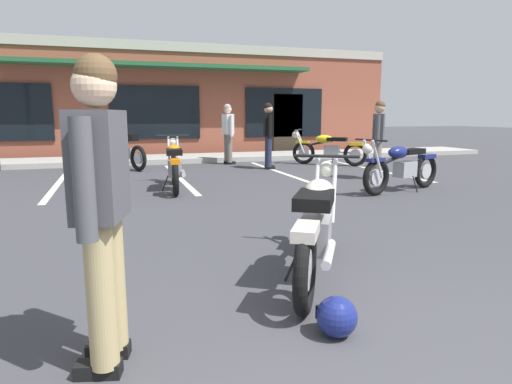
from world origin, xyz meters
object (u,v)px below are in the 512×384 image
motorcycle_red_sportbike (174,165)px  person_in_black_shirt (101,198)px  motorcycle_silver_naked (328,148)px  person_in_shorts_foreground (378,135)px  person_by_back_row (228,130)px  motorcycle_black_cruiser (120,148)px  helmet_on_pavement (337,317)px  person_near_building (268,132)px  motorcycle_foreground_classic (317,224)px  motorcycle_blue_standard (402,166)px

motorcycle_red_sportbike → person_in_black_shirt: person_in_black_shirt is taller
motorcycle_silver_naked → person_in_shorts_foreground: size_ratio=1.04×
motorcycle_silver_naked → person_by_back_row: bearing=156.9°
motorcycle_black_cruiser → helmet_on_pavement: size_ratio=7.25×
person_by_back_row → helmet_on_pavement: 9.91m
motorcycle_black_cruiser → person_in_shorts_foreground: person_in_shorts_foreground is taller
person_near_building → helmet_on_pavement: 8.73m
motorcycle_foreground_classic → person_in_black_shirt: 1.97m
person_in_black_shirt → person_by_back_row: 10.13m
motorcycle_blue_standard → person_in_shorts_foreground: person_in_shorts_foreground is taller
helmet_on_pavement → person_near_building: bearing=73.3°
motorcycle_foreground_classic → motorcycle_black_cruiser: size_ratio=0.99×
motorcycle_blue_standard → person_near_building: (-1.16, 3.94, 0.49)m
motorcycle_blue_standard → person_in_shorts_foreground: 1.63m
motorcycle_red_sportbike → motorcycle_black_cruiser: size_ratio=1.12×
motorcycle_black_cruiser → motorcycle_silver_naked: (5.48, -0.96, -0.07)m
motorcycle_blue_standard → motorcycle_black_cruiser: bearing=132.6°
motorcycle_red_sportbike → person_by_back_row: size_ratio=1.26×
motorcycle_foreground_classic → helmet_on_pavement: motorcycle_foreground_classic is taller
motorcycle_silver_naked → helmet_on_pavement: bearing=-116.8°
motorcycle_red_sportbike → motorcycle_blue_standard: 4.16m
motorcycle_blue_standard → person_in_black_shirt: person_in_black_shirt is taller
motorcycle_blue_standard → helmet_on_pavement: size_ratio=7.87×
person_by_back_row → motorcycle_silver_naked: bearing=-23.1°
motorcycle_red_sportbike → person_by_back_row: (2.00, 3.80, 0.49)m
motorcycle_red_sportbike → helmet_on_pavement: bearing=-87.9°
motorcycle_blue_standard → person_in_black_shirt: bearing=-139.3°
person_in_shorts_foreground → person_by_back_row: size_ratio=1.00×
motorcycle_silver_naked → person_near_building: size_ratio=1.04×
motorcycle_foreground_classic → motorcycle_blue_standard: bearing=45.7°
person_near_building → motorcycle_foreground_classic: bearing=-106.4°
motorcycle_blue_standard → helmet_on_pavement: 5.72m
motorcycle_foreground_classic → motorcycle_silver_naked: (4.02, 7.63, 0.00)m
person_by_back_row → motorcycle_red_sportbike: bearing=-117.8°
motorcycle_foreground_classic → person_in_black_shirt: (-1.68, -0.90, 0.49)m
motorcycle_silver_naked → person_near_building: bearing=-171.1°
motorcycle_black_cruiser → motorcycle_silver_naked: same height
motorcycle_red_sportbike → motorcycle_black_cruiser: 3.79m
person_in_shorts_foreground → person_near_building: 2.94m
motorcycle_black_cruiser → motorcycle_blue_standard: same height
motorcycle_foreground_classic → motorcycle_silver_naked: bearing=62.3°
motorcycle_red_sportbike → person_near_building: size_ratio=1.26×
motorcycle_black_cruiser → person_near_building: (3.63, -1.26, 0.42)m
motorcycle_black_cruiser → person_in_shorts_foreground: bearing=-35.3°
motorcycle_red_sportbike → motorcycle_foreground_classic: bearing=-83.7°
motorcycle_red_sportbike → person_in_shorts_foreground: 4.36m
motorcycle_red_sportbike → motorcycle_blue_standard: same height
motorcycle_blue_standard → person_by_back_row: bearing=109.3°
motorcycle_silver_naked → motorcycle_foreground_classic: bearing=-117.7°
person_near_building → motorcycle_blue_standard: bearing=-73.7°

